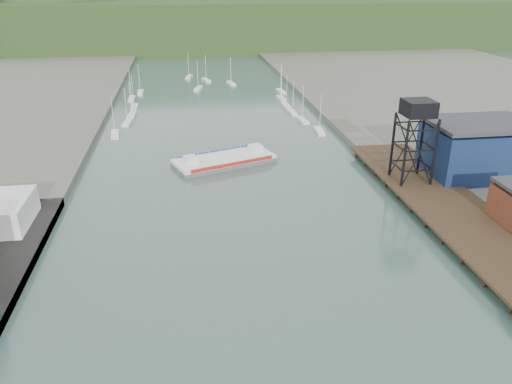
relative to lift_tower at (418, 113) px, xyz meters
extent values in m
cube|color=black|center=(2.00, -13.00, -13.75)|extent=(14.00, 70.00, 0.50)
cylinder|color=black|center=(-4.00, -13.00, -14.85)|extent=(0.60, 0.60, 2.20)
cylinder|color=black|center=(8.00, -13.00, -14.85)|extent=(0.60, 0.60, 2.20)
cylinder|color=black|center=(-3.00, -3.00, -7.00)|extent=(0.50, 0.50, 13.00)
cylinder|color=black|center=(3.00, -3.00, -7.00)|extent=(0.50, 0.50, 13.00)
cylinder|color=black|center=(-3.00, 3.00, -7.00)|extent=(0.50, 0.50, 13.00)
cylinder|color=black|center=(3.00, 3.00, -7.00)|extent=(0.50, 0.50, 13.00)
cube|color=black|center=(0.00, 0.00, 1.00)|extent=(5.50, 5.50, 3.00)
cube|color=#0D1D3C|center=(15.00, 2.00, -9.05)|extent=(20.00, 14.00, 10.00)
cube|color=#2D2D33|center=(15.00, 2.00, -3.15)|extent=(20.50, 14.50, 0.80)
cube|color=silver|center=(-62.54, 45.89, -15.30)|extent=(2.67, 7.65, 0.90)
cube|color=silver|center=(-60.28, 57.30, -15.30)|extent=(2.81, 7.67, 0.90)
cube|color=silver|center=(-59.71, 66.17, -15.30)|extent=(2.35, 7.59, 0.90)
cube|color=silver|center=(-59.81, 76.09, -15.30)|extent=(2.01, 7.50, 0.90)
cube|color=silver|center=(-61.64, 88.33, -15.30)|extent=(2.00, 7.50, 0.90)
cube|color=silver|center=(-59.32, 98.17, -15.30)|extent=(2.16, 7.54, 0.90)
cube|color=silver|center=(-7.44, 41.03, -15.30)|extent=(2.53, 7.62, 0.90)
cube|color=silver|center=(-9.54, 52.51, -15.30)|extent=(2.76, 7.67, 0.90)
cube|color=silver|center=(-10.54, 61.29, -15.30)|extent=(2.22, 7.56, 0.90)
cube|color=silver|center=(-10.73, 70.28, -15.30)|extent=(2.18, 7.54, 0.90)
cube|color=silver|center=(-10.33, 81.38, -15.30)|extent=(2.46, 7.61, 0.90)
cube|color=silver|center=(-8.22, 92.99, -15.30)|extent=(2.48, 7.61, 0.90)
cube|color=silver|center=(-38.16, 102.00, -15.30)|extent=(3.78, 7.76, 0.90)
cube|color=silver|center=(-24.96, 110.00, -15.30)|extent=(3.31, 7.74, 0.90)
cube|color=silver|center=(-34.34, 118.00, -15.30)|extent=(3.76, 7.76, 0.90)
cube|color=silver|center=(-41.11, 126.00, -15.30)|extent=(3.40, 7.74, 0.90)
cube|color=black|center=(-35.00, 242.00, -3.65)|extent=(500.00, 120.00, 28.00)
sphere|color=black|center=(-115.00, 242.00, -7.65)|extent=(80.00, 80.00, 80.00)
sphere|color=black|center=(55.00, 252.00, -9.65)|extent=(70.00, 70.00, 70.00)
cube|color=#545557|center=(-35.42, 19.92, -15.20)|extent=(24.31, 16.34, 0.90)
cube|color=silver|center=(-35.42, 19.92, -14.38)|extent=(24.31, 16.34, 0.72)
cube|color=#AA2113|center=(-33.83, 15.65, -14.20)|extent=(18.67, 7.06, 0.81)
cube|color=#151692|center=(-37.01, 24.20, -14.20)|extent=(18.67, 7.06, 0.81)
cube|color=silver|center=(-43.04, 17.09, -13.30)|extent=(3.48, 3.48, 1.81)
cube|color=silver|center=(-27.80, 22.76, -13.30)|extent=(3.48, 3.48, 1.81)
camera|label=1|loc=(-43.62, -86.97, 23.98)|focal=35.00mm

